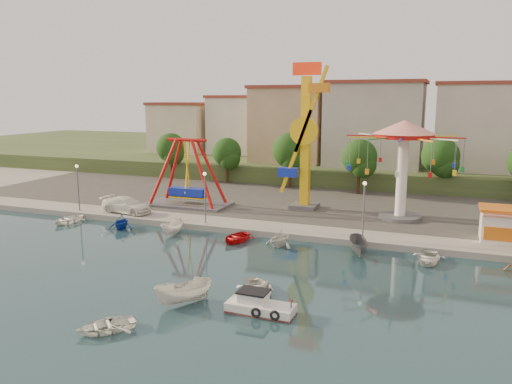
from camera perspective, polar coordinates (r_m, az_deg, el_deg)
The scene contains 33 objects.
ground at distance 37.27m, azimuth -3.67°, elevation -10.13°, with size 200.00×200.00×0.00m, color #16323C.
quay_deck at distance 95.63m, azimuth 11.94°, elevation 2.72°, with size 200.00×100.00×0.60m, color #9E998E.
asphalt_pad at distance 64.58m, azimuth 7.43°, elevation -0.65°, with size 90.00×28.00×0.01m, color #4C4944.
hill_terrace at distance 100.39m, azimuth 12.42°, elevation 3.76°, with size 200.00×60.00×3.00m, color #384C26.
pirate_ship_ride at distance 59.47m, azimuth -7.84°, elevation 2.06°, with size 10.00×5.00×8.00m.
kamikaze_tower at distance 56.82m, azimuth 5.81°, elevation 5.96°, with size 4.39×3.10×16.50m.
wave_swinger at distance 53.94m, azimuth 16.51°, elevation 4.91°, with size 11.60×11.60×10.40m.
booth_left at distance 49.72m, azimuth 27.16°, elevation -3.37°, with size 5.40×3.78×3.08m.
lamp_post_0 at distance 59.86m, azimuth -19.65°, elevation 0.33°, with size 0.14×0.14×5.00m, color #59595E.
lamp_post_1 at distance 51.04m, azimuth -5.83°, elevation -0.80°, with size 0.14×0.14×5.00m, color #59595E.
lamp_post_2 at distance 46.24m, azimuth 12.20°, elevation -2.20°, with size 0.14×0.14×5.00m, color #59595E.
tree_0 at distance 80.09m, azimuth -9.70°, elevation 5.00°, with size 4.60×4.60×7.19m.
tree_1 at distance 74.87m, azimuth -3.35°, elevation 4.54°, with size 4.35×4.35×6.80m.
tree_2 at distance 70.89m, azimuth 3.91°, elevation 4.77°, with size 5.02×5.02×7.85m.
tree_3 at distance 67.27m, azimuth 11.73°, elevation 3.94°, with size 4.68×4.68×7.32m.
tree_4 at distance 69.39m, azimuth 20.33°, elevation 3.85°, with size 4.86×4.86×7.60m.
building_0 at distance 91.40m, azimuth -10.88°, elevation 7.84°, with size 9.26×9.53×11.87m, color beige.
building_1 at distance 90.64m, azimuth -2.51°, elevation 6.97°, with size 12.33×9.01×8.63m, color silver.
building_2 at distance 86.75m, azimuth 5.70°, elevation 7.62°, with size 11.95×9.28×11.23m, color tan.
building_3 at distance 81.12m, azimuth 14.58°, elevation 6.39°, with size 12.59×10.50×9.20m, color beige.
building_4 at distance 84.13m, azimuth 24.04°, elevation 5.97°, with size 10.75×9.23×9.24m, color beige.
cabin_motorboat at distance 31.97m, azimuth 0.35°, elevation -12.98°, with size 4.31×1.77×1.51m.
rowboat_a at distance 35.11m, azimuth 0.35°, elevation -10.82°, with size 2.51×3.51×0.73m, color silver.
rowboat_b at distance 30.98m, azimuth -16.78°, elevation -14.38°, with size 2.42×3.39×0.70m, color white.
skiff at distance 33.37m, azimuth -8.27°, elevation -11.34°, with size 1.53×4.07×1.57m, color silver.
van at distance 57.47m, azimuth -14.58°, elevation -1.45°, with size 2.43×5.99×1.74m, color white.
moored_boat_0 at distance 57.38m, azimuth -20.77°, elevation -2.93°, with size 2.71×3.79×0.78m, color white.
moored_boat_1 at distance 53.02m, azimuth -15.16°, elevation -3.29°, with size 2.47×2.86×1.51m, color #12379D.
moored_boat_2 at distance 49.80m, azimuth -9.54°, elevation -4.03°, with size 1.36×3.60×1.39m, color silver.
moored_boat_3 at distance 46.90m, azimuth -2.32°, elevation -5.21°, with size 2.65×3.71×0.77m, color red.
moored_boat_4 at distance 45.32m, azimuth 2.72°, elevation -5.25°, with size 2.59×3.00×1.58m, color silver.
moored_boat_5 at distance 43.74m, azimuth 11.66°, elevation -6.07°, with size 1.52×4.04×1.56m, color #55565A.
moored_boat_6 at distance 43.38m, azimuth 19.09°, elevation -7.13°, with size 2.68×3.75×0.78m, color silver.
Camera 1 is at (14.59, -31.62, 13.27)m, focal length 35.00 mm.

